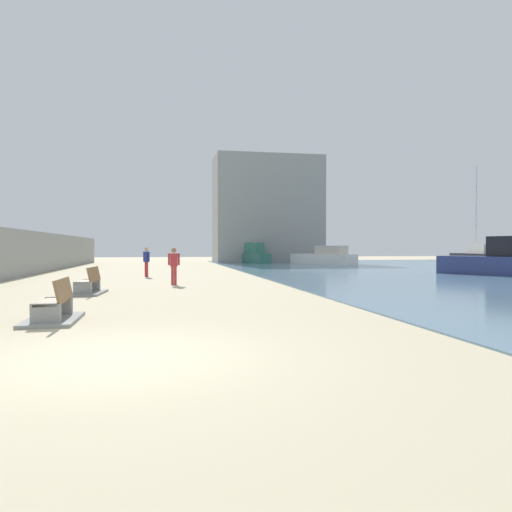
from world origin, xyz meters
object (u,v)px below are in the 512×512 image
object	(u,v)px
person_standing	(174,263)
boat_outer	(504,261)
boat_far_right	(247,255)
boat_far_left	(324,257)
bench_far	(88,288)
bench_near	(54,311)
person_walking	(146,259)
boat_nearest	(478,259)

from	to	relation	value
person_standing	boat_outer	size ratio (longest dim) A/B	0.23
person_standing	boat_far_right	xyz separation A→B (m)	(8.42, 29.09, -0.15)
boat_far_left	bench_far	bearing A→B (deg)	-124.10
bench_near	boat_outer	bearing A→B (deg)	30.84
boat_outer	boat_far_right	world-z (taller)	boat_outer
person_walking	person_standing	bearing A→B (deg)	-77.37
boat_nearest	person_walking	bearing A→B (deg)	-169.86
boat_nearest	boat_far_left	distance (m)	14.92
person_standing	bench_far	bearing A→B (deg)	-130.66
boat_nearest	person_standing	bearing A→B (deg)	-155.07
bench_near	person_walking	bearing A→B (deg)	84.90
person_standing	boat_outer	xyz separation A→B (m)	(19.06, 2.86, -0.09)
boat_far_left	boat_outer	size ratio (longest dim) A/B	1.02
person_walking	bench_far	bearing A→B (deg)	-99.75
boat_far_left	boat_far_right	size ratio (longest dim) A/B	1.07
person_standing	bench_near	bearing A→B (deg)	-105.82
boat_nearest	boat_far_left	world-z (taller)	boat_nearest
boat_far_left	boat_outer	world-z (taller)	boat_outer
person_walking	boat_outer	size ratio (longest dim) A/B	0.24
bench_far	person_standing	world-z (taller)	person_standing
boat_outer	boat_nearest	bearing A→B (deg)	62.88
boat_nearest	boat_outer	xyz separation A→B (m)	(-4.04, -7.88, 0.09)
boat_far_left	boat_far_right	bearing A→B (deg)	139.74
person_standing	boat_outer	world-z (taller)	boat_outer
bench_near	boat_far_right	bearing A→B (deg)	73.94
person_walking	boat_far_right	bearing A→B (deg)	66.58
bench_far	boat_outer	xyz separation A→B (m)	(22.21, 6.52, 0.65)
bench_far	person_standing	xyz separation A→B (m)	(3.14, 3.66, 0.74)
person_walking	boat_outer	xyz separation A→B (m)	(20.49, -3.50, -0.12)
boat_outer	bench_near	bearing A→B (deg)	-149.16
person_standing	boat_far_left	xyz separation A→B (m)	(15.17, 23.38, -0.26)
boat_far_left	boat_nearest	bearing A→B (deg)	-57.88
person_standing	boat_far_left	distance (m)	27.87
bench_near	person_walking	distance (m)	16.70
bench_far	boat_far_left	distance (m)	32.66
person_walking	boat_nearest	xyz separation A→B (m)	(24.52, 4.38, -0.21)
person_standing	boat_outer	distance (m)	19.27
boat_far_left	boat_far_right	xyz separation A→B (m)	(-6.74, 5.71, 0.11)
bench_far	boat_nearest	xyz separation A→B (m)	(26.24, 14.40, 0.56)
bench_far	person_standing	size ratio (longest dim) A/B	1.30
boat_far_left	boat_outer	bearing A→B (deg)	-79.25
bench_far	boat_nearest	world-z (taller)	boat_nearest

